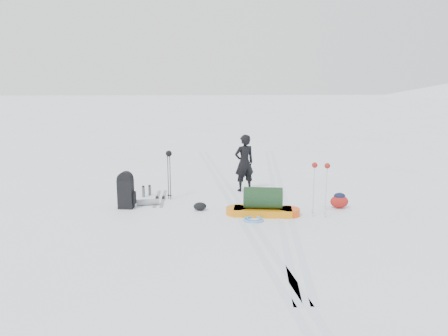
{
  "coord_description": "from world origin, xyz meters",
  "views": [
    {
      "loc": [
        -1.12,
        -10.3,
        3.02
      ],
      "look_at": [
        -0.32,
        0.24,
        0.95
      ],
      "focal_mm": 35.0,
      "sensor_mm": 36.0,
      "label": 1
    }
  ],
  "objects_px": {
    "skier": "(244,163)",
    "pulk_sled": "(263,204)",
    "expedition_rucksack": "(129,191)",
    "ski_poles_black": "(169,159)"
  },
  "relations": [
    {
      "from": "skier",
      "to": "pulk_sled",
      "type": "bearing_deg",
      "value": 74.29
    },
    {
      "from": "ski_poles_black",
      "to": "skier",
      "type": "bearing_deg",
      "value": 9.67
    },
    {
      "from": "skier",
      "to": "expedition_rucksack",
      "type": "height_order",
      "value": "skier"
    },
    {
      "from": "expedition_rucksack",
      "to": "ski_poles_black",
      "type": "bearing_deg",
      "value": 47.86
    },
    {
      "from": "skier",
      "to": "ski_poles_black",
      "type": "height_order",
      "value": "skier"
    },
    {
      "from": "pulk_sled",
      "to": "ski_poles_black",
      "type": "height_order",
      "value": "ski_poles_black"
    },
    {
      "from": "skier",
      "to": "pulk_sled",
      "type": "height_order",
      "value": "skier"
    },
    {
      "from": "expedition_rucksack",
      "to": "skier",
      "type": "bearing_deg",
      "value": 35.88
    },
    {
      "from": "skier",
      "to": "expedition_rucksack",
      "type": "xyz_separation_m",
      "value": [
        -3.02,
        -1.5,
        -0.38
      ]
    },
    {
      "from": "skier",
      "to": "ski_poles_black",
      "type": "relative_size",
      "value": 1.24
    }
  ]
}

